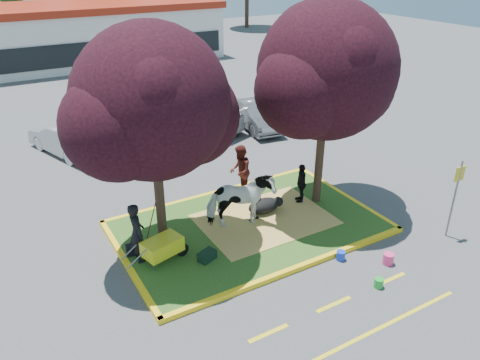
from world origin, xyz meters
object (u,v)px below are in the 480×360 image
wheelbarrow (163,247)px  car_silver (66,138)px  cow (240,201)px  handler (137,232)px  bucket_green (379,283)px  calf (264,206)px  bucket_blue (341,256)px  sign_post (456,191)px  bucket_pink (388,259)px

wheelbarrow → car_silver: size_ratio=0.47×
cow → handler: size_ratio=1.17×
bucket_green → calf: bearing=98.0°
bucket_blue → sign_post: bearing=-10.5°
handler → bucket_pink: 7.22m
calf → wheelbarrow: size_ratio=0.58×
wheelbarrow → bucket_green: bearing=-54.1°
calf → bucket_pink: (1.66, -4.06, -0.23)m
cow → bucket_green: size_ratio=7.84×
calf → bucket_pink: calf is taller
handler → car_silver: (-0.05, 9.42, -0.36)m
wheelbarrow → bucket_green: 5.99m
cow → bucket_green: bearing=-143.7°
handler → bucket_pink: (6.18, -3.61, -0.88)m
bucket_green → wheelbarrow: bearing=140.8°
handler → cow: bearing=-86.4°
sign_post → car_silver: size_ratio=0.62×
bucket_green → bucket_pink: size_ratio=0.81×
cow → calf: (1.10, 0.32, -0.64)m
calf → cow: bearing=179.1°
cow → bucket_blue: (1.71, -2.90, -0.90)m
bucket_pink → bucket_blue: bearing=141.5°
calf → wheelbarrow: (-3.97, -0.92, 0.26)m
bucket_green → handler: bearing=140.7°
sign_post → bucket_blue: size_ratio=9.14×
bucket_pink → bucket_blue: 1.34m
bucket_green → sign_post: bearing=11.7°
calf → handler: handler is taller
cow → bucket_pink: cow is taller
handler → bucket_blue: 5.90m
wheelbarrow → bucket_pink: wheelbarrow is taller
cow → wheelbarrow: (-2.86, -0.59, -0.38)m
handler → car_silver: 9.43m
cow → handler: handler is taller
bucket_pink → car_silver: size_ratio=0.08×
wheelbarrow → bucket_blue: size_ratio=6.95×
handler → sign_post: (8.89, -3.47, 0.55)m
wheelbarrow → car_silver: 9.91m
cow → wheelbarrow: size_ratio=1.07×
bucket_green → car_silver: (-5.24, 13.66, 0.56)m
bucket_blue → calf: bearing=100.6°
sign_post → bucket_pink: bearing=-173.0°
bucket_pink → wheelbarrow: bearing=150.8°
cow → bucket_blue: 3.48m
sign_post → bucket_green: size_ratio=9.60×
calf → sign_post: bearing=-59.2°
wheelbarrow → bucket_pink: (5.62, -3.14, -0.49)m
wheelbarrow → sign_post: bearing=-34.7°
bucket_pink → car_silver: (-6.23, 13.03, 0.52)m
cow → bucket_green: cow is taller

